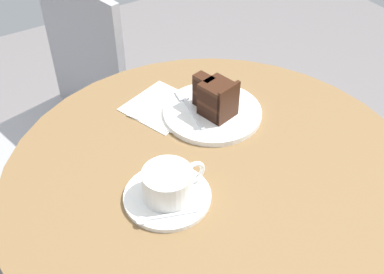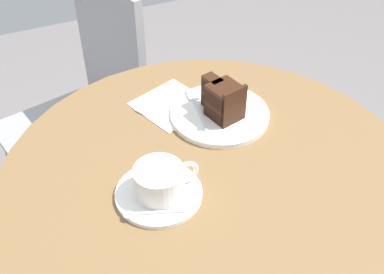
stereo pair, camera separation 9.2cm
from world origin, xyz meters
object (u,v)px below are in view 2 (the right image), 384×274
object	(u,v)px
cake_slice	(223,100)
saucer	(159,193)
cafe_chair	(91,100)
napkin	(174,106)
teaspoon	(146,213)
fork	(196,104)
coffee_cup	(160,180)
cake_plate	(220,114)

from	to	relation	value
cake_slice	saucer	bearing A→B (deg)	-143.97
cafe_chair	napkin	bearing A→B (deg)	0.30
teaspoon	fork	world-z (taller)	fork
saucer	fork	size ratio (longest dim) A/B	1.09
teaspoon	cake_slice	size ratio (longest dim) A/B	0.99
coffee_cup	cake_slice	size ratio (longest dim) A/B	1.19
saucer	cafe_chair	size ratio (longest dim) A/B	0.18
coffee_cup	cafe_chair	world-z (taller)	cafe_chair
coffee_cup	fork	size ratio (longest dim) A/B	0.84
cake_slice	coffee_cup	bearing A→B (deg)	-143.21
saucer	napkin	world-z (taller)	saucer
saucer	cake_plate	bearing A→B (deg)	37.95
fork	cafe_chair	bearing A→B (deg)	27.89
cake_slice	napkin	world-z (taller)	cake_slice
coffee_cup	cake_slice	xyz separation A→B (m)	(0.20, 0.15, 0.01)
saucer	coffee_cup	world-z (taller)	coffee_cup
saucer	coffee_cup	bearing A→B (deg)	-26.83
cake_slice	napkin	bearing A→B (deg)	132.66
cake_slice	cake_plate	bearing A→B (deg)	96.39
cake_plate	teaspoon	bearing A→B (deg)	-140.77
cake_plate	coffee_cup	bearing A→B (deg)	-141.30
cake_slice	cafe_chair	bearing A→B (deg)	109.26
coffee_cup	cake_slice	bearing A→B (deg)	36.79
cake_slice	cafe_chair	size ratio (longest dim) A/B	0.12
cake_slice	napkin	xyz separation A→B (m)	(-0.08, 0.08, -0.05)
fork	napkin	world-z (taller)	fork
cafe_chair	cake_plate	bearing A→B (deg)	6.39
coffee_cup	saucer	bearing A→B (deg)	153.17
saucer	napkin	bearing A→B (deg)	61.47
coffee_cup	napkin	size ratio (longest dim) A/B	0.63
saucer	fork	world-z (taller)	fork
cake_plate	napkin	distance (m)	0.11
cake_slice	fork	size ratio (longest dim) A/B	0.71
coffee_cup	cafe_chair	size ratio (longest dim) A/B	0.14
cake_plate	napkin	world-z (taller)	cake_plate
teaspoon	napkin	bearing A→B (deg)	-101.69
saucer	cafe_chair	xyz separation A→B (m)	(0.02, 0.66, -0.25)
saucer	coffee_cup	size ratio (longest dim) A/B	1.29
cake_plate	napkin	size ratio (longest dim) A/B	1.10
cake_plate	cafe_chair	xyz separation A→B (m)	(-0.18, 0.50, -0.25)
saucer	cafe_chair	distance (m)	0.71
coffee_cup	cake_plate	xyz separation A→B (m)	(0.20, 0.16, -0.03)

